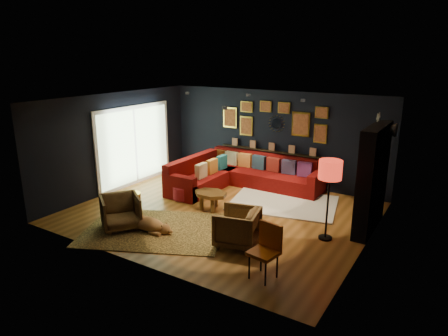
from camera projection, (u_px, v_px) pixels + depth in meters
The scene contains 20 objects.
floor at pixel (221, 212), 9.28m from camera, with size 6.50×6.50×0.00m, color #995F29.
room_walls at pixel (221, 146), 8.84m from camera, with size 6.50×6.50×6.50m.
sectional at pixel (237, 176), 10.98m from camera, with size 3.41×2.69×0.86m.
ledge at pixel (272, 151), 11.21m from camera, with size 3.20×0.12×0.04m, color black.
gallery_wall at pixel (273, 120), 11.01m from camera, with size 3.15×0.04×1.02m.
sunburst_mirror at pixel (277, 124), 10.98m from camera, with size 0.47×0.16×0.47m.
fireplace at pixel (372, 182), 8.16m from camera, with size 0.31×1.60×2.20m.
deer_head at pixel (385, 129), 8.26m from camera, with size 0.50×0.28×0.45m.
sliding_door at pixel (135, 145), 11.10m from camera, with size 0.06×2.80×2.20m.
ceiling_spots at pixel (239, 98), 9.23m from camera, with size 3.30×2.50×0.06m.
shag_rug at pixel (283, 203), 9.83m from camera, with size 2.51×1.83×0.03m, color white.
leopard_rug at pixel (154, 229), 8.37m from camera, with size 2.85×2.03×0.02m, color gold.
coffee_table at pixel (211, 195), 9.32m from camera, with size 0.85×0.65×0.42m.
pouf at pixel (183, 193), 10.04m from camera, with size 0.48×0.48×0.31m, color maroon.
armchair_left at pixel (121, 210), 8.36m from camera, with size 0.76×0.71×0.79m, color #A6753D.
armchair_right at pixel (237, 225), 7.62m from camera, with size 0.78×0.73×0.80m, color #A6753D.
gold_stool at pixel (132, 204), 9.12m from camera, with size 0.41×0.41×0.51m, color gold.
orange_chair at pixel (267, 246), 6.48m from camera, with size 0.50×0.50×0.92m.
floor_lamp at pixel (330, 173), 7.59m from camera, with size 0.45×0.45×1.62m.
dog at pixel (146, 221), 8.30m from camera, with size 1.22×0.60×0.38m, color #AD6A3D, non-canonical shape.
Camera 1 is at (4.63, -7.29, 3.56)m, focal length 32.00 mm.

